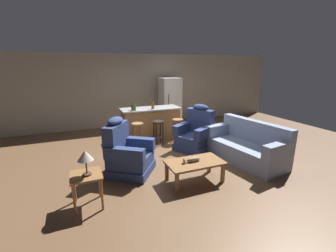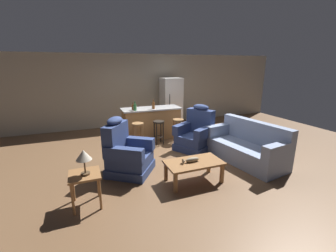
% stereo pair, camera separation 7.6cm
% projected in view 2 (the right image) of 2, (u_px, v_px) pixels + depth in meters
% --- Properties ---
extents(ground_plane, '(12.00, 12.00, 0.00)m').
position_uv_depth(ground_plane, '(167.00, 153.00, 5.87)').
color(ground_plane, brown).
extents(back_wall, '(12.00, 0.05, 2.60)m').
position_uv_depth(back_wall, '(137.00, 90.00, 8.33)').
color(back_wall, '#A89E89').
rests_on(back_wall, ground_plane).
extents(coffee_table, '(1.10, 0.60, 0.42)m').
position_uv_depth(coffee_table, '(194.00, 164.00, 4.33)').
color(coffee_table, olive).
rests_on(coffee_table, ground_plane).
extents(fish_figurine, '(0.34, 0.10, 0.10)m').
position_uv_depth(fish_figurine, '(191.00, 160.00, 4.29)').
color(fish_figurine, '#4C3823').
rests_on(fish_figurine, coffee_table).
extents(couch, '(1.12, 2.01, 0.94)m').
position_uv_depth(couch, '(247.00, 147.00, 5.31)').
color(couch, '#8493B2').
rests_on(couch, ground_plane).
extents(recliner_near_lamp, '(1.17, 1.17, 1.20)m').
position_uv_depth(recliner_near_lamp, '(126.00, 154.00, 4.71)').
color(recliner_near_lamp, navy).
rests_on(recliner_near_lamp, ground_plane).
extents(recliner_near_island, '(1.15, 1.15, 1.20)m').
position_uv_depth(recliner_near_island, '(196.00, 134.00, 6.04)').
color(recliner_near_island, navy).
rests_on(recliner_near_island, ground_plane).
extents(end_table, '(0.48, 0.48, 0.56)m').
position_uv_depth(end_table, '(85.00, 179.00, 3.57)').
color(end_table, olive).
rests_on(end_table, ground_plane).
extents(table_lamp, '(0.24, 0.24, 0.41)m').
position_uv_depth(table_lamp, '(84.00, 156.00, 3.44)').
color(table_lamp, '#4C3823').
rests_on(table_lamp, end_table).
extents(kitchen_island, '(1.80, 0.70, 0.95)m').
position_uv_depth(kitchen_island, '(151.00, 123.00, 6.96)').
color(kitchen_island, '#9E7042').
rests_on(kitchen_island, ground_plane).
extents(bar_stool_left, '(0.32, 0.32, 0.68)m').
position_uv_depth(bar_stool_left, '(138.00, 130.00, 6.19)').
color(bar_stool_left, olive).
rests_on(bar_stool_left, ground_plane).
extents(bar_stool_middle, '(0.32, 0.32, 0.68)m').
position_uv_depth(bar_stool_middle, '(159.00, 128.00, 6.40)').
color(bar_stool_middle, black).
rests_on(bar_stool_middle, ground_plane).
extents(bar_stool_right, '(0.32, 0.32, 0.68)m').
position_uv_depth(bar_stool_right, '(178.00, 126.00, 6.61)').
color(bar_stool_right, olive).
rests_on(bar_stool_right, ground_plane).
extents(refrigerator, '(0.70, 0.69, 1.76)m').
position_uv_depth(refrigerator, '(171.00, 102.00, 8.33)').
color(refrigerator, white).
rests_on(refrigerator, ground_plane).
extents(bottle_tall_green, '(0.08, 0.08, 0.22)m').
position_uv_depth(bottle_tall_green, '(133.00, 107.00, 6.51)').
color(bottle_tall_green, brown).
rests_on(bottle_tall_green, kitchen_island).
extents(bottle_short_amber, '(0.09, 0.09, 0.27)m').
position_uv_depth(bottle_short_amber, '(153.00, 105.00, 6.67)').
color(bottle_short_amber, brown).
rests_on(bottle_short_amber, kitchen_island).
extents(bottle_wine_dark, '(0.09, 0.09, 0.26)m').
position_uv_depth(bottle_wine_dark, '(135.00, 107.00, 6.42)').
color(bottle_wine_dark, '#2D6B38').
rests_on(bottle_wine_dark, kitchen_island).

